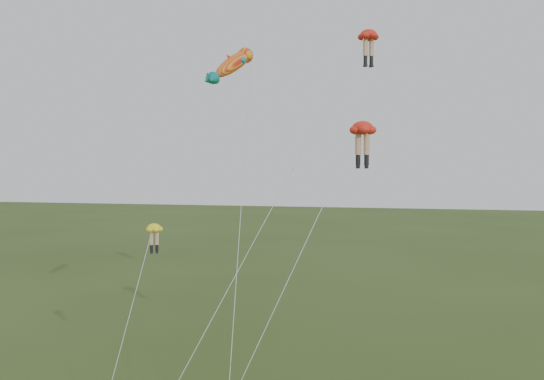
# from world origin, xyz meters

# --- Properties ---
(legs_kite_red_high) EXTENTS (9.48, 16.54, 21.03)m
(legs_kite_red_high) POSITION_xyz_m (6.47, 12.85, 20.09)
(legs_kite_red_high) COLOR red
(legs_kite_red_high) RESTS_ON ground
(legs_kite_red_mid) EXTENTS (6.83, 6.30, 14.59)m
(legs_kite_red_mid) POSITION_xyz_m (7.01, 3.25, 13.81)
(legs_kite_red_mid) COLOR red
(legs_kite_red_mid) RESTS_ON ground
(legs_kite_yellow) EXTENTS (1.63, 5.14, 9.61)m
(legs_kite_yellow) POSITION_xyz_m (-3.06, 1.85, 8.74)
(legs_kite_yellow) COLOR yellow
(legs_kite_yellow) RESTS_ON ground
(fish_kite) EXTENTS (2.74, 7.67, 19.11)m
(fish_kite) POSITION_xyz_m (0.08, 5.67, 17.84)
(fish_kite) COLOR orange
(fish_kite) RESTS_ON ground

